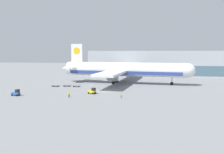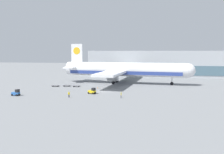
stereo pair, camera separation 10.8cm
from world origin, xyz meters
The scene contains 11 objects.
ground_plane centered at (0.00, 0.00, 0.00)m, with size 400.00×400.00×0.00m, color slate.
terminal_building centered at (27.44, 57.66, 6.99)m, with size 90.00×18.20×14.00m.
airplane_main centered at (4.30, 22.54, 5.84)m, with size 57.99×48.60×17.00m.
baggage_tug_foreground centered at (-25.28, -12.03, 0.88)m, with size 2.58×1.86×2.00m.
baggage_tug_mid centered at (-2.61, -5.13, 0.88)m, with size 2.78×2.33×2.00m.
baggage_dolly_lead centered at (-20.73, 9.00, 0.39)m, with size 3.73×1.64×0.48m.
baggage_dolly_second centered at (-16.48, 10.11, 0.39)m, with size 3.73×1.64×0.48m.
baggage_dolly_third centered at (-12.42, 9.64, 0.39)m, with size 3.73×1.64×0.48m.
ground_crew_near centered at (7.46, -10.99, 1.04)m, with size 0.25×0.57×1.77m.
ground_crew_far centered at (-8.03, -12.50, 1.08)m, with size 0.54×0.33×1.82m.
traffic_cone_near centered at (-3.43, 7.08, 0.28)m, with size 0.40×0.40×0.58m.
Camera 2 is at (15.76, -83.16, 13.78)m, focal length 40.00 mm.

